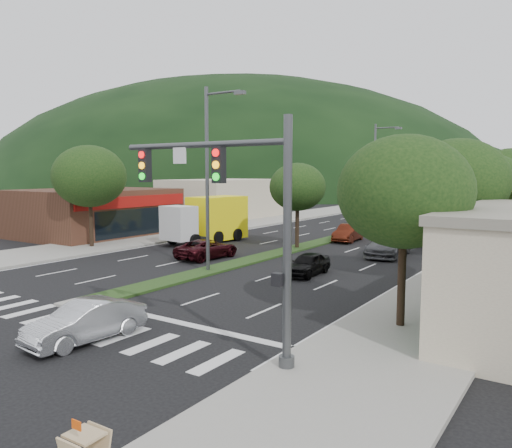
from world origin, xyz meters
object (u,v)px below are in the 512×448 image
Objects in this scene: car_queue_c at (349,233)px; box_truck at (210,221)px; streetlight_mid at (377,171)px; car_queue_b at (388,245)px; tree_r_d at (510,176)px; tree_med_near at (297,187)px; sedan_silver at (86,322)px; tree_r_c at (487,184)px; motorhome at (449,221)px; traffic_signal at (239,202)px; suv_maroon at (207,249)px; tree_med_far at (409,176)px; car_queue_a at (307,264)px; streetlight_near at (210,170)px; tree_r_b at (457,182)px; car_queue_d at (430,232)px; tree_l_a at (89,176)px; tree_r_a at (404,192)px.

box_truck reaches higher than car_queue_c.
car_queue_b is (6.25, -14.30, -4.83)m from streetlight_mid.
tree_med_near is at bearing -135.00° from tree_r_d.
car_queue_b is at bearing -50.02° from car_queue_c.
sedan_silver is at bearing -89.57° from car_queue_c.
tree_r_c is at bearing -47.78° from streetlight_mid.
car_queue_c is at bearing -149.02° from tree_r_d.
box_truck is 0.89× the size of motorhome.
suv_maroon is at bearing 132.61° from traffic_signal.
car_queue_c is (-4.95, 5.00, -0.07)m from car_queue_b.
motorhome is at bearing -63.62° from tree_med_far.
motorhome is at bearing -120.49° from suv_maroon.
car_queue_a is (7.75, -1.00, -0.02)m from suv_maroon.
car_queue_a is (4.93, -7.65, -3.83)m from tree_med_near.
streetlight_near is (0.21, -36.00, 0.58)m from tree_med_far.
tree_r_d is 18.44m from tree_med_far.
traffic_signal is at bearing 137.43° from box_truck.
streetlight_near is at bearing -161.27° from tree_r_b.
streetlight_mid is 2.24× the size of suv_maroon.
tree_r_b is at bearing -55.23° from car_queue_b.
tree_r_d is (0.00, 18.00, 0.14)m from tree_r_b.
tree_med_near is 1.41× the size of car_queue_d.
car_queue_a is 0.47× the size of box_truck.
car_queue_a is at bearing -166.84° from tree_r_b.
traffic_signal is at bearing -65.20° from tree_med_near.
traffic_signal reaches higher than tree_r_c.
tree_med_far reaches higher than tree_r_c.
car_queue_d is (6.26, 20.70, -4.99)m from streetlight_near.
motorhome is (4.29, 30.46, 1.04)m from sedan_silver.
streetlight_near is 1.00× the size of streetlight_mid.
tree_r_d is (2.97, 31.54, 0.54)m from traffic_signal.
sedan_silver is at bearing -118.33° from tree_r_b.
streetlight_near is at bearing -110.59° from motorhome.
tree_med_far reaches higher than tree_med_near.
tree_l_a reaches higher than traffic_signal.
streetlight_near is 7.26m from car_queue_a.
tree_r_d is 21.38m from car_queue_a.
streetlight_mid is at bearing 89.22° from tree_med_near.
streetlight_near is 6.71m from suv_maroon.
tree_r_b is at bearing 18.73° from streetlight_near.
motorhome is at bearing 40.14° from tree_l_a.
car_queue_c is 11.07m from box_truck.
traffic_signal is 1.76× the size of sedan_silver.
streetlight_mid is 9.09m from car_queue_d.
tree_l_a is 18.03m from car_queue_a.
tree_r_d is at bearing 45.00° from tree_med_near.
tree_r_c is at bearing 82.15° from traffic_signal.
tree_r_a is 0.96× the size of tree_r_b.
sedan_silver reaches higher than car_queue_d.
car_queue_d is (-5.53, 8.70, -4.16)m from tree_r_c.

